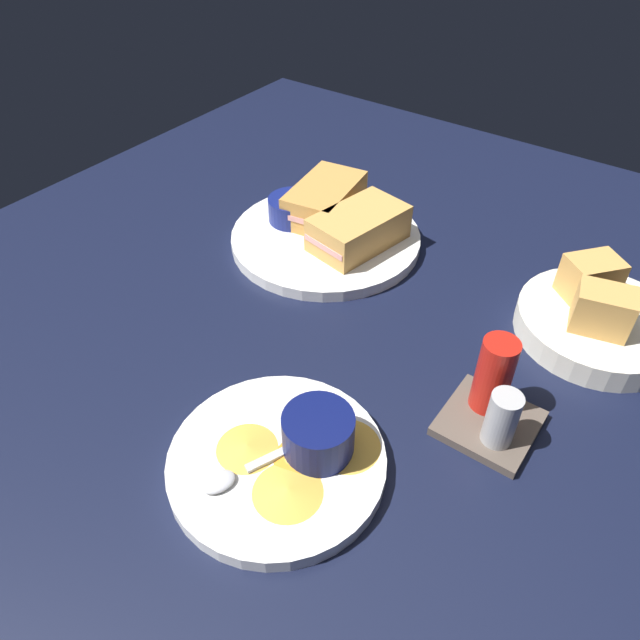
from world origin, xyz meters
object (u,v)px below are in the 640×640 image
(ramekin_dark_sauce, at_px, (293,208))
(condiment_caddy, at_px, (494,400))
(spoon_by_dark_ramekin, at_px, (323,230))
(spoon_by_gravy_ramekin, at_px, (232,476))
(sandwich_half_near, at_px, (359,228))
(plate_sandwich_main, at_px, (326,238))
(sandwich_half_far, at_px, (325,200))
(ramekin_light_gravy, at_px, (318,433))
(plate_chips_companion, at_px, (277,462))
(bread_basket_rear, at_px, (597,318))

(ramekin_dark_sauce, distance_m, condiment_caddy, 0.42)
(spoon_by_dark_ramekin, xyz_separation_m, spoon_by_gravy_ramekin, (0.37, 0.17, 0.00))
(sandwich_half_near, xyz_separation_m, ramekin_dark_sauce, (0.00, -0.11, -0.01))
(sandwich_half_near, relative_size, ramekin_dark_sauce, 2.05)
(plate_sandwich_main, relative_size, condiment_caddy, 2.79)
(plate_sandwich_main, distance_m, condiment_caddy, 0.36)
(sandwich_half_far, distance_m, ramekin_light_gravy, 0.42)
(plate_chips_companion, height_order, spoon_by_gravy_ramekin, spoon_by_gravy_ramekin)
(ramekin_dark_sauce, xyz_separation_m, spoon_by_dark_ramekin, (0.00, 0.06, -0.01))
(spoon_by_dark_ramekin, relative_size, condiment_caddy, 1.04)
(ramekin_dark_sauce, bearing_deg, plate_chips_companion, 35.62)
(sandwich_half_near, relative_size, ramekin_light_gravy, 2.13)
(plate_sandwich_main, height_order, plate_chips_companion, same)
(plate_chips_companion, bearing_deg, bread_basket_rear, 153.09)
(spoon_by_gravy_ramekin, bearing_deg, sandwich_half_far, -155.08)
(plate_chips_companion, distance_m, condiment_caddy, 0.22)
(plate_sandwich_main, distance_m, spoon_by_gravy_ramekin, 0.41)
(plate_sandwich_main, height_order, spoon_by_dark_ramekin, spoon_by_dark_ramekin)
(sandwich_half_near, height_order, spoon_by_gravy_ramekin, sandwich_half_near)
(plate_chips_companion, bearing_deg, ramekin_light_gravy, 140.19)
(sandwich_half_far, bearing_deg, condiment_caddy, 59.40)
(sandwich_half_far, bearing_deg, plate_sandwich_main, 36.80)
(ramekin_dark_sauce, relative_size, spoon_by_dark_ramekin, 0.71)
(spoon_by_dark_ramekin, bearing_deg, ramekin_light_gravy, 34.82)
(plate_chips_companion, bearing_deg, sandwich_half_far, -150.55)
(spoon_by_dark_ramekin, bearing_deg, plate_chips_companion, 29.00)
(sandwich_half_near, relative_size, bread_basket_rear, 0.77)
(plate_chips_companion, bearing_deg, sandwich_half_near, -158.94)
(spoon_by_gravy_ramekin, distance_m, condiment_caddy, 0.26)
(plate_chips_companion, height_order, ramekin_light_gravy, ramekin_light_gravy)
(condiment_caddy, bearing_deg, spoon_by_gravy_ramekin, -37.22)
(plate_sandwich_main, bearing_deg, ramekin_light_gravy, 34.31)
(sandwich_half_near, bearing_deg, plate_sandwich_main, -83.20)
(spoon_by_dark_ramekin, relative_size, bread_basket_rear, 0.53)
(spoon_by_dark_ramekin, distance_m, condiment_caddy, 0.36)
(plate_sandwich_main, relative_size, sandwich_half_near, 1.84)
(bread_basket_rear, xyz_separation_m, condiment_caddy, (0.20, -0.04, 0.01))
(ramekin_light_gravy, bearing_deg, sandwich_half_far, -145.39)
(plate_chips_companion, xyz_separation_m, condiment_caddy, (-0.17, 0.14, 0.03))
(sandwich_half_far, relative_size, spoon_by_gravy_ramekin, 1.47)
(ramekin_dark_sauce, xyz_separation_m, bread_basket_rear, (-0.03, 0.42, -0.01))
(sandwich_half_near, distance_m, ramekin_light_gravy, 0.34)
(sandwich_half_near, xyz_separation_m, spoon_by_gravy_ramekin, (0.38, 0.11, -0.02))
(bread_basket_rear, bearing_deg, sandwich_half_near, -85.61)
(ramekin_light_gravy, bearing_deg, plate_sandwich_main, -145.69)
(sandwich_half_far, height_order, bread_basket_rear, bread_basket_rear)
(spoon_by_dark_ramekin, bearing_deg, ramekin_dark_sauce, -92.36)
(sandwich_half_near, bearing_deg, sandwich_half_far, -113.20)
(plate_sandwich_main, distance_m, ramekin_dark_sauce, 0.07)
(bread_basket_rear, height_order, condiment_caddy, condiment_caddy)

